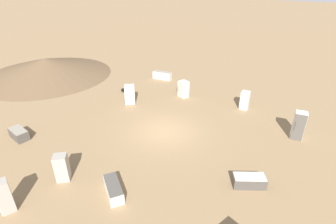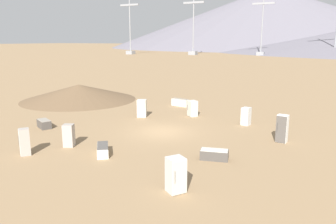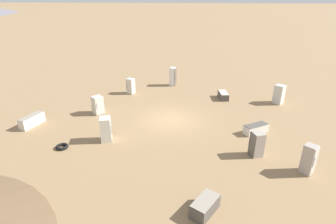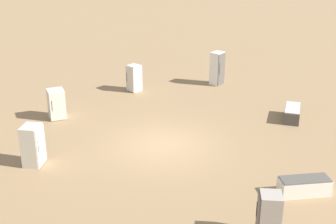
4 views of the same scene
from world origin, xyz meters
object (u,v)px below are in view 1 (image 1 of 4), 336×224
discarded_fridge_6 (130,95)px  discarded_fridge_0 (62,167)px  discarded_fridge_8 (299,126)px  discarded_fridge_7 (162,75)px  discarded_fridge_4 (113,189)px  discarded_fridge_1 (19,134)px  discarded_fridge_3 (4,197)px  discarded_fridge_9 (183,89)px  scrap_tire (125,90)px  discarded_fridge_10 (245,100)px  discarded_fridge_2 (249,181)px

discarded_fridge_6 → discarded_fridge_0: bearing=68.6°
discarded_fridge_8 → discarded_fridge_7: bearing=-28.5°
discarded_fridge_4 → discarded_fridge_8: (9.26, 7.37, 0.64)m
discarded_fridge_1 → discarded_fridge_8: discarded_fridge_8 is taller
discarded_fridge_3 → discarded_fridge_6: (1.17, 11.59, -0.02)m
discarded_fridge_4 → discarded_fridge_8: discarded_fridge_8 is taller
discarded_fridge_4 → discarded_fridge_9: size_ratio=1.23×
discarded_fridge_3 → discarded_fridge_8: (13.38, 9.48, 0.13)m
discarded_fridge_4 → scrap_tire: discarded_fridge_4 is taller
discarded_fridge_8 → discarded_fridge_9: 9.44m
discarded_fridge_6 → discarded_fridge_7: discarded_fridge_6 is taller
discarded_fridge_3 → discarded_fridge_4: bearing=-114.4°
discarded_fridge_0 → discarded_fridge_3: (-1.20, -2.42, 0.08)m
discarded_fridge_0 → scrap_tire: discarded_fridge_0 is taller
discarded_fridge_3 → discarded_fridge_10: 16.46m
discarded_fridge_6 → scrap_tire: discarded_fridge_6 is taller
discarded_fridge_0 → discarded_fridge_10: (8.94, 10.55, -0.01)m
discarded_fridge_0 → discarded_fridge_3: discarded_fridge_3 is taller
discarded_fridge_9 → discarded_fridge_10: 5.16m
discarded_fridge_7 → discarded_fridge_8: (11.22, -8.19, 0.56)m
discarded_fridge_9 → scrap_tire: 5.34m
discarded_fridge_0 → scrap_tire: bearing=73.0°
discarded_fridge_7 → scrap_tire: discarded_fridge_7 is taller
discarded_fridge_0 → discarded_fridge_8: size_ratio=0.78×
scrap_tire → discarded_fridge_6: bearing=-58.5°
discarded_fridge_4 → discarded_fridge_10: size_ratio=1.21×
discarded_fridge_4 → discarded_fridge_7: bearing=-120.4°
discarded_fridge_6 → scrap_tire: 2.78m
discarded_fridge_0 → discarded_fridge_10: size_ratio=1.01×
discarded_fridge_4 → discarded_fridge_0: bearing=-43.6°
discarded_fridge_3 → scrap_tire: discarded_fridge_3 is taller
discarded_fridge_2 → discarded_fridge_7: 15.70m
discarded_fridge_8 → scrap_tire: bearing=-10.3°
discarded_fridge_4 → discarded_fridge_9: 11.89m
discarded_fridge_9 → discarded_fridge_1: bearing=83.2°
discarded_fridge_2 → discarded_fridge_9: (-5.33, 9.66, 0.41)m
discarded_fridge_7 → discarded_fridge_8: discarded_fridge_8 is taller
scrap_tire → discarded_fridge_4: bearing=-69.7°
discarded_fridge_0 → discarded_fridge_6: bearing=66.1°
discarded_fridge_2 → discarded_fridge_9: bearing=-164.3°
discarded_fridge_4 → discarded_fridge_6: (-2.95, 9.48, 0.49)m
discarded_fridge_2 → discarded_fridge_7: discarded_fridge_7 is taller
discarded_fridge_4 → discarded_fridge_6: bearing=-110.2°
discarded_fridge_4 → discarded_fridge_7: size_ratio=0.90×
discarded_fridge_0 → discarded_fridge_3: size_ratio=0.90×
discarded_fridge_3 → discarded_fridge_6: 11.65m
discarded_fridge_2 → discarded_fridge_10: size_ratio=1.18×
discarded_fridge_1 → discarded_fridge_8: (17.19, 4.47, 0.62)m
discarded_fridge_9 → discarded_fridge_3: bearing=108.0°
discarded_fridge_8 → discarded_fridge_9: bearing=-20.6°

